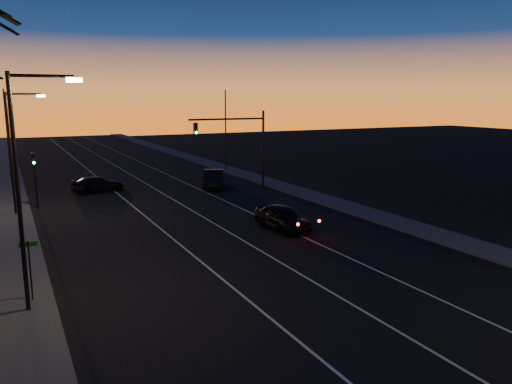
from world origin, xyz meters
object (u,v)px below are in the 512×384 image
signal_mast (239,136)px  lead_car (282,217)px  right_car (214,179)px  cross_car (98,184)px

signal_mast → lead_car: 14.58m
signal_mast → lead_car: (-3.38, -13.61, -4.01)m
lead_car → right_car: 15.70m
lead_car → cross_car: (-8.12, 18.27, -0.09)m
cross_car → right_car: bearing=-15.2°
right_car → cross_car: size_ratio=1.04×
right_car → cross_car: (-9.80, 2.67, -0.13)m
lead_car → cross_car: 20.00m
signal_mast → cross_car: signal_mast is taller
signal_mast → cross_car: (-11.50, 4.66, -4.10)m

